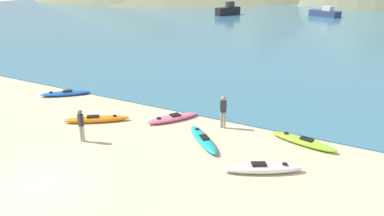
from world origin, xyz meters
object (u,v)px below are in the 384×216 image
kayak_on_sand_3 (262,168)px  kayak_on_sand_1 (203,139)px  kayak_on_sand_0 (97,119)px  person_near_waterline (223,110)px  kayak_on_sand_5 (303,141)px  person_near_foreground (81,124)px  moored_boat_1 (325,13)px  kayak_on_sand_4 (173,118)px  kayak_on_sand_2 (65,93)px  moored_boat_0 (228,10)px

kayak_on_sand_3 → kayak_on_sand_1: bearing=158.3°
kayak_on_sand_0 → person_near_waterline: (6.20, 2.51, 0.83)m
kayak_on_sand_5 → person_near_foreground: (-9.16, -4.69, 0.75)m
moored_boat_1 → kayak_on_sand_4: bearing=-88.0°
kayak_on_sand_4 → person_near_waterline: (2.77, 0.39, 0.84)m
person_near_waterline → kayak_on_sand_0: bearing=-157.9°
kayak_on_sand_0 → person_near_foreground: size_ratio=1.97×
kayak_on_sand_0 → kayak_on_sand_5: kayak_on_sand_5 is taller
kayak_on_sand_2 → moored_boat_0: 47.72m
kayak_on_sand_1 → kayak_on_sand_0: bearing=-175.3°
kayak_on_sand_1 → kayak_on_sand_5: 4.62m
kayak_on_sand_3 → moored_boat_0: size_ratio=0.60×
kayak_on_sand_1 → person_near_waterline: person_near_waterline is taller
kayak_on_sand_0 → moored_boat_1: (1.55, 55.00, 0.52)m
person_near_waterline → moored_boat_1: bearing=95.1°
kayak_on_sand_2 → moored_boat_0: moored_boat_0 is taller
person_near_foreground → moored_boat_0: moored_boat_0 is taller
kayak_on_sand_4 → kayak_on_sand_2: bearing=178.1°
kayak_on_sand_5 → moored_boat_1: 53.18m
kayak_on_sand_0 → person_near_waterline: person_near_waterline is taller
kayak_on_sand_3 → kayak_on_sand_5: (0.81, 3.36, -0.03)m
kayak_on_sand_4 → moored_boat_1: (-1.88, 52.88, 0.53)m
kayak_on_sand_2 → person_near_foreground: bearing=-37.4°
kayak_on_sand_0 → person_near_foreground: bearing=-62.9°
kayak_on_sand_2 → person_near_waterline: 11.08m
moored_boat_1 → kayak_on_sand_0: bearing=-91.6°
kayak_on_sand_2 → moored_boat_1: (6.40, 52.60, 0.53)m
kayak_on_sand_3 → moored_boat_0: (-23.50, 50.05, 0.68)m
person_near_foreground → moored_boat_1: (0.45, 57.15, -0.23)m
kayak_on_sand_1 → kayak_on_sand_5: (4.15, 2.04, -0.00)m
moored_boat_1 → kayak_on_sand_3: bearing=-81.9°
kayak_on_sand_2 → moored_boat_0: size_ratio=0.54×
kayak_on_sand_2 → kayak_on_sand_4: bearing=-1.9°
person_near_foreground → person_near_waterline: (5.10, 4.66, 0.08)m
kayak_on_sand_4 → moored_boat_0: size_ratio=0.56×
kayak_on_sand_2 → moored_boat_0: bearing=101.1°
moored_boat_0 → moored_boat_1: (15.60, 5.78, -0.19)m
kayak_on_sand_2 → kayak_on_sand_5: kayak_on_sand_5 is taller
person_near_foreground → moored_boat_1: moored_boat_1 is taller
kayak_on_sand_4 → kayak_on_sand_1: bearing=-31.1°
person_near_foreground → kayak_on_sand_1: bearing=27.9°
kayak_on_sand_4 → person_near_foreground: 4.93m
kayak_on_sand_2 → kayak_on_sand_3: size_ratio=0.89×
kayak_on_sand_0 → kayak_on_sand_3: 9.49m
kayak_on_sand_0 → person_near_waterline: bearing=22.1°
kayak_on_sand_5 → moored_boat_0: size_ratio=0.64×
kayak_on_sand_0 → moored_boat_1: size_ratio=0.56×
kayak_on_sand_3 → kayak_on_sand_5: size_ratio=0.95×
kayak_on_sand_0 → kayak_on_sand_1: kayak_on_sand_1 is taller
person_near_foreground → person_near_waterline: person_near_waterline is taller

